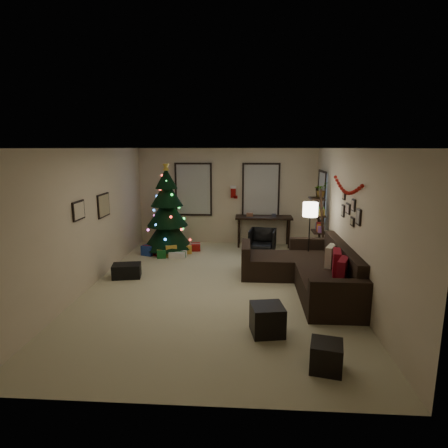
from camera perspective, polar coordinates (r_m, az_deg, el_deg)
The scene contains 29 objects.
floor at distance 7.51m, azimuth -1.07°, elevation -9.55°, with size 7.00×7.00×0.00m, color beige.
ceiling at distance 7.01m, azimuth -1.15°, elevation 11.52°, with size 7.00×7.00×0.00m, color white.
wall_back at distance 10.59m, azimuth 0.46°, elevation 4.22°, with size 5.00×5.00×0.00m, color beige.
wall_front at distance 3.78m, azimuth -5.56°, elevation -9.50°, with size 5.00×5.00×0.00m, color beige.
wall_left at distance 7.75m, azimuth -19.86°, elevation 0.81°, with size 7.00×7.00×0.00m, color beige.
wall_right at distance 7.37m, azimuth 18.66°, elevation 0.35°, with size 7.00×7.00×0.00m, color beige.
window_back_left at distance 10.63m, azimuth -4.69°, elevation 5.29°, with size 1.05×0.06×1.50m.
window_back_right at distance 10.52m, azimuth 5.65°, elevation 5.21°, with size 1.05×0.06×1.50m.
window_right_wall at distance 9.79m, azimuth 14.77°, elevation 4.12°, with size 0.06×0.90×1.30m.
christmas_tree at distance 9.82m, azimuth -8.66°, elevation 1.39°, with size 1.29×1.29×2.40m.
presents at distance 9.70m, azimuth -7.67°, elevation -4.05°, with size 1.43×1.01×0.30m.
sofa at distance 7.62m, azimuth 12.88°, elevation -7.16°, with size 2.03×2.94×0.90m.
pillow_red_a at distance 6.67m, azimuth 17.71°, elevation -7.05°, with size 0.13×0.48×0.48m, color maroon.
pillow_red_b at distance 7.09m, azimuth 16.83°, elevation -5.88°, with size 0.13×0.50×0.50m, color maroon.
pillow_cream at distance 7.56m, azimuth 15.97°, elevation -4.82°, with size 0.13×0.44×0.44m, color beige.
ottoman_near at distance 5.71m, azimuth 6.64°, elevation -14.30°, with size 0.46×0.46×0.44m, color black.
ottoman_far at distance 5.04m, azimuth 15.36°, elevation -18.92°, with size 0.38×0.38×0.36m, color black.
desk at distance 10.40m, azimuth 6.09°, elevation 0.63°, with size 1.56×0.56×0.84m.
desk_chair at distance 9.85m, azimuth 5.88°, elevation -2.52°, with size 0.61×0.57×0.63m, color black.
bookshelf at distance 9.13m, azimuth 14.40°, elevation -0.41°, with size 0.30×0.53×1.79m.
potted_plant at distance 9.07m, azimuth 14.60°, elevation 5.43°, with size 0.41×0.35×0.46m, color #4C4C4C.
floor_lamp at distance 8.33m, azimuth 13.04°, elevation 1.49°, with size 0.33×0.33×1.54m.
art_map at distance 8.35m, azimuth -17.95°, elevation 2.73°, with size 0.04×0.60×0.50m.
art_abstract at distance 7.26m, azimuth -21.36°, elevation 1.93°, with size 0.04×0.45×0.35m.
gallery at distance 7.25m, azimuth 18.77°, elevation 1.96°, with size 0.03×1.25×0.54m.
garland at distance 7.44m, azimuth 18.24°, elevation 5.50°, with size 0.08×1.90×0.30m, color #A5140C, non-canonical shape.
stocking_left at distance 10.66m, azimuth -0.27°, elevation 5.37°, with size 0.20×0.05×0.36m.
stocking_right at distance 10.45m, azimuth 1.47°, elevation 4.96°, with size 0.20×0.05×0.36m.
storage_bin at distance 8.24m, azimuth -14.66°, elevation -6.93°, with size 0.58×0.39×0.29m, color black.
Camera 1 is at (0.59, -6.98, 2.71)m, focal length 29.90 mm.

